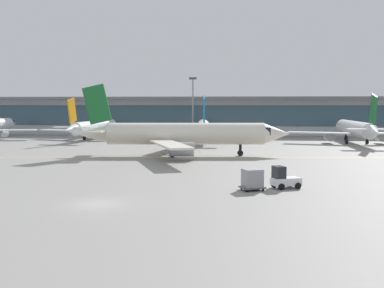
{
  "coord_description": "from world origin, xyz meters",
  "views": [
    {
      "loc": [
        11.11,
        -35.07,
        7.82
      ],
      "look_at": [
        5.28,
        20.62,
        3.0
      ],
      "focal_mm": 43.65,
      "sensor_mm": 36.0,
      "label": 1
    }
  ],
  "objects_px": {
    "gate_airplane_2": "(204,128)",
    "taxiing_regional_jet": "(183,134)",
    "gate_airplane_1": "(94,127)",
    "cargo_dolly_lead": "(252,179)",
    "apron_light_mast_1": "(193,104)",
    "gate_airplane_3": "(355,129)",
    "baggage_tug": "(284,179)"
  },
  "relations": [
    {
      "from": "gate_airplane_2",
      "to": "taxiing_regional_jet",
      "type": "distance_m",
      "value": 26.86
    },
    {
      "from": "gate_airplane_1",
      "to": "cargo_dolly_lead",
      "type": "relative_size",
      "value": 10.67
    },
    {
      "from": "cargo_dolly_lead",
      "to": "apron_light_mast_1",
      "type": "distance_m",
      "value": 69.99
    },
    {
      "from": "gate_airplane_2",
      "to": "taxiing_regional_jet",
      "type": "height_order",
      "value": "taxiing_regional_jet"
    },
    {
      "from": "gate_airplane_1",
      "to": "gate_airplane_2",
      "type": "bearing_deg",
      "value": -91.63
    },
    {
      "from": "gate_airplane_1",
      "to": "taxiing_regional_jet",
      "type": "height_order",
      "value": "taxiing_regional_jet"
    },
    {
      "from": "gate_airplane_3",
      "to": "cargo_dolly_lead",
      "type": "distance_m",
      "value": 57.12
    },
    {
      "from": "gate_airplane_3",
      "to": "taxiing_regional_jet",
      "type": "bearing_deg",
      "value": 128.28
    },
    {
      "from": "gate_airplane_3",
      "to": "cargo_dolly_lead",
      "type": "xyz_separation_m",
      "value": [
        -21.51,
        -52.88,
        -1.82
      ]
    },
    {
      "from": "gate_airplane_2",
      "to": "apron_light_mast_1",
      "type": "height_order",
      "value": "apron_light_mast_1"
    },
    {
      "from": "gate_airplane_2",
      "to": "baggage_tug",
      "type": "relative_size",
      "value": 9.63
    },
    {
      "from": "taxiing_regional_jet",
      "to": "apron_light_mast_1",
      "type": "bearing_deg",
      "value": 88.25
    },
    {
      "from": "gate_airplane_3",
      "to": "baggage_tug",
      "type": "height_order",
      "value": "gate_airplane_3"
    },
    {
      "from": "gate_airplane_1",
      "to": "baggage_tug",
      "type": "distance_m",
      "value": 66.43
    },
    {
      "from": "gate_airplane_3",
      "to": "baggage_tug",
      "type": "bearing_deg",
      "value": 159.19
    },
    {
      "from": "gate_airplane_2",
      "to": "taxiing_regional_jet",
      "type": "relative_size",
      "value": 0.86
    },
    {
      "from": "baggage_tug",
      "to": "taxiing_regional_jet",
      "type": "bearing_deg",
      "value": 92.41
    },
    {
      "from": "taxiing_regional_jet",
      "to": "gate_airplane_3",
      "type": "bearing_deg",
      "value": 33.74
    },
    {
      "from": "gate_airplane_1",
      "to": "gate_airplane_3",
      "type": "height_order",
      "value": "gate_airplane_3"
    },
    {
      "from": "taxiing_regional_jet",
      "to": "apron_light_mast_1",
      "type": "relative_size",
      "value": 2.32
    },
    {
      "from": "gate_airplane_3",
      "to": "cargo_dolly_lead",
      "type": "bearing_deg",
      "value": 156.85
    },
    {
      "from": "gate_airplane_3",
      "to": "taxiing_regional_jet",
      "type": "height_order",
      "value": "taxiing_regional_jet"
    },
    {
      "from": "apron_light_mast_1",
      "to": "baggage_tug",
      "type": "bearing_deg",
      "value": -77.1
    },
    {
      "from": "gate_airplane_2",
      "to": "apron_light_mast_1",
      "type": "relative_size",
      "value": 2.01
    },
    {
      "from": "taxiing_regional_jet",
      "to": "baggage_tug",
      "type": "relative_size",
      "value": 11.14
    },
    {
      "from": "gate_airplane_1",
      "to": "gate_airplane_3",
      "type": "bearing_deg",
      "value": -89.13
    },
    {
      "from": "baggage_tug",
      "to": "apron_light_mast_1",
      "type": "bearing_deg",
      "value": 79.38
    },
    {
      "from": "baggage_tug",
      "to": "apron_light_mast_1",
      "type": "xyz_separation_m",
      "value": [
        -15.41,
        67.26,
        6.85
      ]
    },
    {
      "from": "gate_airplane_1",
      "to": "gate_airplane_2",
      "type": "height_order",
      "value": "gate_airplane_2"
    },
    {
      "from": "gate_airplane_1",
      "to": "gate_airplane_3",
      "type": "relative_size",
      "value": 0.95
    },
    {
      "from": "gate_airplane_3",
      "to": "apron_light_mast_1",
      "type": "distance_m",
      "value": 37.73
    },
    {
      "from": "gate_airplane_2",
      "to": "cargo_dolly_lead",
      "type": "height_order",
      "value": "gate_airplane_2"
    }
  ]
}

